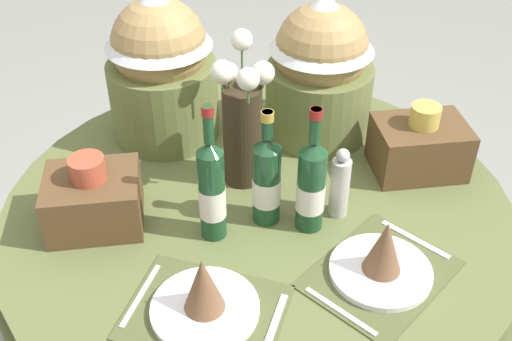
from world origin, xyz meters
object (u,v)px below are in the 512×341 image
at_px(woven_basket_side_left, 94,199).
at_px(gift_tub_back_right, 321,62).
at_px(gift_tub_back_left, 161,60).
at_px(wine_bottle_left, 267,180).
at_px(woven_basket_side_right, 419,146).
at_px(flower_vase, 242,121).
at_px(pepper_mill, 340,185).
at_px(place_setting_left, 204,298).
at_px(place_setting_right, 382,260).
at_px(dining_table, 258,238).
at_px(wine_bottle_rear, 212,190).
at_px(wine_bottle_right, 311,185).

bearing_deg(woven_basket_side_left, gift_tub_back_right, 27.56).
bearing_deg(gift_tub_back_left, wine_bottle_left, -61.48).
distance_m(woven_basket_side_left, woven_basket_side_right, 0.90).
distance_m(flower_vase, pepper_mill, 0.31).
distance_m(place_setting_left, woven_basket_side_right, 0.78).
bearing_deg(pepper_mill, place_setting_left, -142.27).
relative_size(place_setting_right, woven_basket_side_right, 1.71).
distance_m(wine_bottle_left, gift_tub_back_right, 0.46).
bearing_deg(dining_table, gift_tub_back_right, 54.16).
bearing_deg(dining_table, wine_bottle_rear, -139.86).
distance_m(place_setting_right, wine_bottle_rear, 0.43).
bearing_deg(place_setting_right, flower_vase, 123.29).
distance_m(place_setting_right, pepper_mill, 0.24).
bearing_deg(place_setting_right, wine_bottle_left, 134.84).
bearing_deg(woven_basket_side_right, gift_tub_back_right, 135.62).
relative_size(wine_bottle_rear, pepper_mill, 1.84).
bearing_deg(wine_bottle_left, wine_bottle_right, -21.59).
distance_m(wine_bottle_right, woven_basket_side_left, 0.54).
distance_m(pepper_mill, woven_basket_side_right, 0.31).
relative_size(dining_table, wine_bottle_right, 4.02).
bearing_deg(place_setting_left, gift_tub_back_left, 94.81).
relative_size(place_setting_right, pepper_mill, 2.11).
distance_m(flower_vase, woven_basket_side_left, 0.43).
bearing_deg(gift_tub_back_right, woven_basket_side_right, -44.38).
bearing_deg(flower_vase, dining_table, -76.97).
bearing_deg(place_setting_right, dining_table, 129.08).
distance_m(wine_bottle_right, pepper_mill, 0.10).
height_order(wine_bottle_left, woven_basket_side_left, wine_bottle_left).
height_order(gift_tub_back_left, woven_basket_side_left, gift_tub_back_left).
height_order(gift_tub_back_right, woven_basket_side_left, gift_tub_back_right).
bearing_deg(wine_bottle_left, gift_tub_back_right, 60.55).
relative_size(flower_vase, gift_tub_back_left, 0.87).
distance_m(dining_table, wine_bottle_left, 0.27).
bearing_deg(wine_bottle_left, wine_bottle_rear, -164.22).
bearing_deg(wine_bottle_right, woven_basket_side_right, 28.65).
height_order(flower_vase, wine_bottle_right, flower_vase).
xyz_separation_m(wine_bottle_right, pepper_mill, (0.08, 0.04, -0.04)).
xyz_separation_m(wine_bottle_rear, gift_tub_back_right, (0.36, 0.43, 0.10)).
bearing_deg(wine_bottle_rear, wine_bottle_right, -0.43).
relative_size(place_setting_right, wine_bottle_rear, 1.15).
height_order(place_setting_right, wine_bottle_right, wine_bottle_right).
height_order(flower_vase, wine_bottle_rear, flower_vase).
distance_m(place_setting_left, woven_basket_side_left, 0.42).
bearing_deg(place_setting_right, wine_bottle_rear, 152.28).
height_order(wine_bottle_right, woven_basket_side_left, wine_bottle_right).
xyz_separation_m(wine_bottle_rear, gift_tub_back_left, (-0.10, 0.48, 0.11)).
bearing_deg(place_setting_right, pepper_mill, 101.28).
bearing_deg(pepper_mill, wine_bottle_right, -157.31).
distance_m(place_setting_left, gift_tub_back_right, 0.81).
distance_m(wine_bottle_rear, woven_basket_side_right, 0.63).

